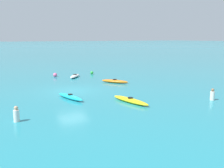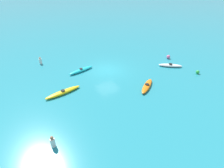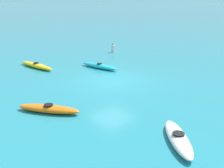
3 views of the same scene
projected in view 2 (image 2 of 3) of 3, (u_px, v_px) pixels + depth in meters
name	position (u px, v px, depth m)	size (l,w,h in m)	color
ground_plane	(107.00, 70.00, 21.25)	(600.00, 600.00, 0.00)	teal
kayak_white	(170.00, 65.00, 21.93)	(2.54, 2.23, 0.37)	white
kayak_cyan	(81.00, 70.00, 20.87)	(3.17, 1.19, 0.37)	#19B7C6
kayak_yellow	(63.00, 92.00, 17.12)	(3.53, 1.12, 0.37)	yellow
kayak_orange	(147.00, 86.00, 18.04)	(2.74, 2.20, 0.37)	orange
buoy_green	(198.00, 72.00, 20.43)	(0.39, 0.39, 0.39)	green
buoy_pink	(168.00, 57.00, 23.91)	(0.47, 0.47, 0.47)	pink
person_near_shore	(53.00, 142.00, 11.88)	(0.45, 0.45, 0.88)	silver
person_by_kayaks	(40.00, 61.00, 22.49)	(0.44, 0.44, 0.88)	silver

